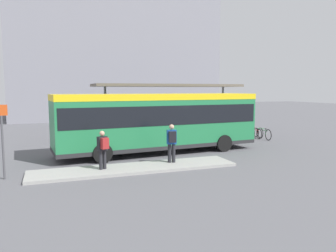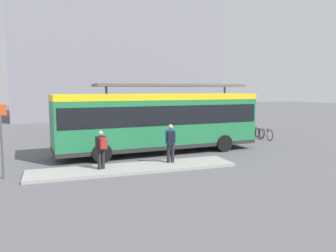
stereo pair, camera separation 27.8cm
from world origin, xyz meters
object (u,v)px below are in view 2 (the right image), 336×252
bicycle_yellow (248,130)px  potted_planter_far_side (113,135)px  pedestrian_companion (171,141)px  potted_planter_near_shelter (213,131)px  bicycle_red (257,133)px  platform_sign (1,138)px  bicycle_blue (254,132)px  city_bus (159,118)px  bicycle_green (266,134)px  pedestrian_waiting (101,147)px

bicycle_yellow → potted_planter_far_side: 10.42m
pedestrian_companion → bicycle_yellow: 11.41m
bicycle_yellow → potted_planter_near_shelter: 4.26m
bicycle_red → platform_sign: 16.28m
bicycle_blue → city_bus: bearing=116.6°
platform_sign → potted_planter_near_shelter: bearing=25.3°
pedestrian_companion → potted_planter_far_side: bearing=26.4°
pedestrian_companion → bicycle_yellow: pedestrian_companion is taller
potted_planter_near_shelter → platform_sign: bearing=-154.7°
potted_planter_near_shelter → platform_sign: 12.85m
bicycle_green → bicycle_yellow: 2.32m
potted_planter_near_shelter → platform_sign: platform_sign is taller
city_bus → pedestrian_companion: (-0.41, -3.03, -0.73)m
potted_planter_far_side → platform_sign: size_ratio=0.49×
pedestrian_waiting → bicycle_yellow: 13.99m
bicycle_green → platform_sign: size_ratio=0.62×
city_bus → pedestrian_companion: 3.14m
bicycle_blue → bicycle_yellow: 0.77m
pedestrian_waiting → platform_sign: (-3.65, 0.22, 0.53)m
bicycle_blue → potted_planter_near_shelter: bearing=108.8°
bicycle_blue → bicycle_red: bearing=162.7°
bicycle_red → bicycle_green: bearing=-165.0°
city_bus → bicycle_green: 8.57m
pedestrian_waiting → pedestrian_companion: (3.06, 0.19, 0.07)m
bicycle_blue → potted_planter_near_shelter: 4.05m
bicycle_green → potted_planter_near_shelter: potted_planter_near_shelter is taller
bicycle_red → potted_planter_far_side: (-10.03, -0.14, 0.35)m
bicycle_red → potted_planter_far_side: bearing=95.1°
bicycle_red → platform_sign: bearing=115.0°
pedestrian_companion → potted_planter_near_shelter: (4.87, 5.51, -0.44)m
bicycle_green → platform_sign: (-15.33, -4.98, 1.18)m
bicycle_green → bicycle_blue: bicycle_green is taller
potted_planter_far_side → potted_planter_near_shelter: bearing=-1.2°
pedestrian_waiting → bicycle_blue: pedestrian_waiting is taller
bicycle_blue → potted_planter_far_side: (-10.33, -0.92, 0.36)m
platform_sign → bicycle_yellow: bearing=25.3°
pedestrian_companion → bicycle_green: size_ratio=0.98×
bicycle_green → potted_planter_near_shelter: 3.78m
pedestrian_waiting → potted_planter_far_side: (1.49, 5.84, -0.33)m
bicycle_red → potted_planter_near_shelter: (-3.60, -0.28, 0.31)m
bicycle_red → pedestrian_waiting: bearing=121.7°
pedestrian_waiting → potted_planter_far_side: 6.03m
city_bus → platform_sign: bearing=-161.9°
pedestrian_waiting → bicycle_blue: (11.83, 6.75, -0.68)m
city_bus → platform_sign: size_ratio=3.90×
bicycle_green → bicycle_blue: (0.15, 1.54, -0.04)m
city_bus → bicycle_blue: city_bus is taller
pedestrian_companion → bicycle_green: bearing=-48.9°
potted_planter_near_shelter → potted_planter_far_side: 6.44m
bicycle_yellow → potted_planter_far_side: (-10.28, -1.69, 0.32)m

